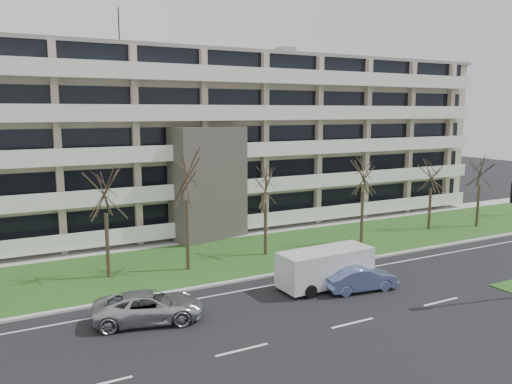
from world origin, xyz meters
TOP-DOWN VIEW (x-y plane):
  - ground at (0.00, 0.00)m, footprint 160.00×160.00m
  - grass_verge at (0.00, 13.00)m, footprint 90.00×10.00m
  - curb at (0.00, 8.00)m, footprint 90.00×0.35m
  - sidewalk at (0.00, 18.50)m, footprint 90.00×2.00m
  - lane_edge_line at (0.00, 6.50)m, footprint 90.00×0.12m
  - apartment_building at (-0.01, 25.32)m, footprint 60.50×15.10m
  - silver_pickup at (-8.75, 4.82)m, footprint 5.75×3.66m
  - blue_sedan at (3.22, 3.43)m, footprint 4.48×2.05m
  - white_van at (1.86, 4.86)m, footprint 5.85×2.57m
  - tree_2 at (-9.19, 12.38)m, footprint 3.64×3.64m
  - tree_3 at (-4.31, 11.52)m, footprint 4.12×4.12m
  - tree_4 at (1.78, 12.21)m, footprint 3.40×3.40m
  - tree_5 at (9.82, 11.40)m, footprint 3.72×3.72m
  - tree_6 at (18.26, 12.59)m, footprint 3.25×3.25m
  - tree_7 at (22.81, 11.33)m, footprint 3.41×3.41m

SIDE VIEW (x-z plane):
  - ground at x=0.00m, z-range 0.00..0.00m
  - lane_edge_line at x=0.00m, z-range 0.00..0.01m
  - grass_verge at x=0.00m, z-range 0.00..0.06m
  - sidewalk at x=0.00m, z-range 0.00..0.08m
  - curb at x=0.00m, z-range 0.00..0.12m
  - blue_sedan at x=3.22m, z-range 0.00..1.43m
  - silver_pickup at x=-8.75m, z-range 0.00..1.48m
  - white_van at x=1.86m, z-range 0.22..2.45m
  - tree_6 at x=18.26m, z-range 1.80..8.30m
  - tree_4 at x=1.78m, z-range 1.89..8.69m
  - tree_7 at x=22.81m, z-range 1.89..8.70m
  - tree_2 at x=-9.19m, z-range 2.02..9.29m
  - tree_5 at x=9.82m, z-range 2.06..9.50m
  - tree_3 at x=-4.31m, z-range 2.29..10.53m
  - apartment_building at x=-0.01m, z-range -1.76..16.99m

